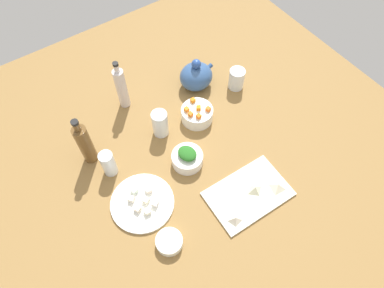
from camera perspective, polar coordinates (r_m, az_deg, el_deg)
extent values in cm
cube|color=olive|center=(146.02, 0.00, -1.36)|extent=(190.00, 190.00, 3.00)
cube|color=silver|center=(136.72, 9.33, -8.17)|extent=(32.24, 21.70, 1.00)
cylinder|color=white|center=(134.72, -8.26, -9.65)|extent=(24.54, 24.54, 1.20)
cylinder|color=white|center=(139.49, -0.78, -2.48)|extent=(12.76, 12.76, 5.48)
cylinder|color=white|center=(151.55, 0.84, 4.97)|extent=(14.01, 14.01, 6.29)
cylinder|color=white|center=(127.31, -3.81, -15.93)|extent=(9.77, 9.77, 3.72)
ellipsoid|color=#33568B|center=(162.07, 0.69, 11.18)|extent=(15.61, 14.37, 12.25)
sphere|color=#274A94|center=(156.45, 0.72, 13.17)|extent=(4.37, 4.37, 4.37)
cylinder|color=#33568B|center=(163.75, 2.64, 12.50)|extent=(5.38, 2.00, 3.93)
cylinder|color=silver|center=(154.42, -11.62, 9.02)|extent=(4.80, 4.80, 20.79)
cylinder|color=silver|center=(145.69, -12.46, 12.17)|extent=(2.16, 2.16, 3.63)
cylinder|color=black|center=(144.02, -12.64, 12.84)|extent=(2.40, 2.40, 1.20)
cylinder|color=brown|center=(140.52, -17.30, -0.10)|extent=(5.61, 5.61, 20.43)
cylinder|color=brown|center=(130.85, -18.65, 2.75)|extent=(2.52, 2.52, 3.99)
cylinder|color=black|center=(128.85, -18.96, 3.40)|extent=(2.80, 2.80, 1.20)
cylinder|color=white|center=(145.22, -5.33, 3.41)|extent=(6.78, 6.78, 12.71)
cylinder|color=white|center=(138.42, -13.74, -3.17)|extent=(5.61, 5.61, 12.36)
cylinder|color=white|center=(163.77, 7.42, 10.70)|extent=(7.28, 7.28, 10.19)
cube|color=orange|center=(148.06, -0.91, 5.78)|extent=(1.99, 1.99, 1.80)
cube|color=orange|center=(151.17, 0.15, 7.27)|extent=(1.93, 1.93, 1.80)
cube|color=orange|center=(145.83, 1.12, 4.63)|extent=(2.11, 2.11, 1.80)
cube|color=orange|center=(148.57, 1.11, 6.02)|extent=(2.47, 2.47, 1.80)
cube|color=orange|center=(148.30, 2.71, 5.82)|extent=(2.25, 2.25, 1.80)
cube|color=orange|center=(146.42, -0.26, 4.96)|extent=(2.22, 2.22, 1.80)
ellipsoid|color=#276A21|center=(135.81, -0.80, -1.58)|extent=(8.53, 9.45, 3.06)
cube|color=#F3E2CE|center=(134.66, -7.24, -7.62)|extent=(2.53, 2.53, 2.20)
cube|color=#F7E6CC|center=(132.19, -9.04, -10.60)|extent=(2.89, 2.89, 2.20)
cube|color=white|center=(133.05, -7.66, -9.28)|extent=(2.97, 2.97, 2.20)
cube|color=white|center=(135.38, -9.59, -7.65)|extent=(2.61, 2.61, 2.20)
cube|color=silver|center=(132.10, -6.18, -9.86)|extent=(3.06, 3.06, 2.20)
cube|color=#F2EACB|center=(131.28, -7.42, -11.08)|extent=(2.42, 2.42, 2.20)
cube|color=silver|center=(134.13, -10.08, -9.00)|extent=(3.10, 3.10, 2.20)
pyramid|color=beige|center=(130.08, 7.22, -12.31)|extent=(5.45, 5.27, 2.75)
pyramid|color=beige|center=(136.04, 10.46, -7.34)|extent=(4.91, 4.38, 2.65)
pyramid|color=beige|center=(138.58, 14.09, -6.75)|extent=(7.61, 7.45, 2.46)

